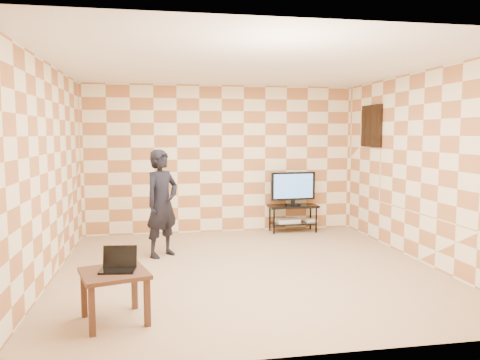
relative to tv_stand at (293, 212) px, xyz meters
name	(u,v)px	position (x,y,z in m)	size (l,w,h in m)	color
floor	(248,269)	(-1.29, -2.24, -0.36)	(5.00, 5.00, 0.00)	tan
wall_back	(222,159)	(-1.29, 0.26, 0.99)	(5.00, 0.02, 2.70)	#F5E8C0
wall_front	(308,193)	(-1.29, -4.74, 0.99)	(5.00, 0.02, 2.70)	#F5E8C0
wall_left	(48,172)	(-3.79, -2.24, 0.99)	(0.02, 5.00, 2.70)	#F5E8C0
wall_right	(422,167)	(1.21, -2.24, 0.99)	(0.02, 5.00, 2.70)	#F5E8C0
ceiling	(248,65)	(-1.29, -2.24, 2.34)	(5.00, 5.00, 0.02)	white
wall_art	(371,126)	(1.18, -0.69, 1.59)	(0.04, 0.72, 0.72)	black
tv_stand	(293,212)	(0.00, 0.00, 0.00)	(0.91, 0.41, 0.50)	black
tv	(293,187)	(0.00, 0.00, 0.48)	(0.85, 0.18, 0.62)	black
dvd_player	(287,221)	(-0.10, 0.01, -0.16)	(0.42, 0.30, 0.07)	silver
game_console	(311,220)	(0.35, 0.01, -0.17)	(0.22, 0.16, 0.05)	silver
side_table	(114,280)	(-2.90, -3.74, 0.05)	(0.75, 0.75, 0.50)	#3D271B
laptop	(119,265)	(-2.85, -3.70, 0.19)	(0.36, 0.30, 0.22)	black
person	(162,203)	(-2.41, -1.35, 0.43)	(0.58, 0.38, 1.59)	black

